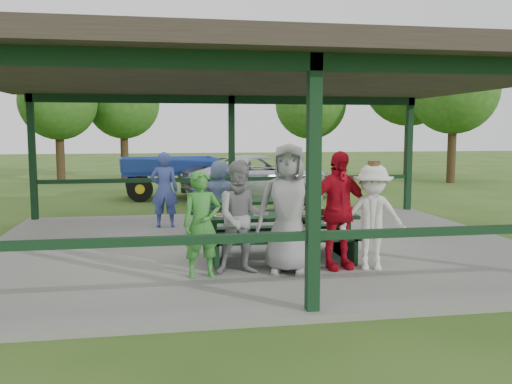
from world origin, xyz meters
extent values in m
plane|color=#2E531A|center=(0.00, 0.00, 0.00)|extent=(90.00, 90.00, 0.00)
cube|color=slate|center=(0.00, 0.00, 0.05)|extent=(10.00, 8.00, 0.10)
cube|color=black|center=(0.00, -3.80, 1.60)|extent=(0.15, 0.15, 3.00)
cube|color=black|center=(-4.80, 3.80, 1.60)|extent=(0.15, 0.15, 3.00)
cube|color=black|center=(0.00, 3.80, 1.60)|extent=(0.15, 0.15, 3.00)
cube|color=black|center=(4.80, 3.80, 1.60)|extent=(0.15, 0.15, 3.00)
cube|color=black|center=(-2.40, -3.80, 1.00)|extent=(4.65, 0.10, 0.10)
cube|color=black|center=(2.40, -3.80, 1.00)|extent=(4.65, 0.10, 0.10)
cube|color=black|center=(-2.40, 3.80, 1.00)|extent=(4.65, 0.10, 0.10)
cube|color=black|center=(2.40, 3.80, 1.00)|extent=(4.65, 0.10, 0.10)
cube|color=black|center=(0.00, -3.80, 3.00)|extent=(9.80, 0.15, 0.20)
cube|color=black|center=(0.00, 3.80, 3.00)|extent=(9.80, 0.15, 0.20)
cube|color=#2B251F|center=(0.00, 0.00, 3.22)|extent=(10.60, 8.60, 0.24)
cube|color=black|center=(0.16, -1.20, 0.82)|extent=(2.55, 0.75, 0.06)
cube|color=black|center=(0.16, -1.75, 0.53)|extent=(2.55, 0.28, 0.05)
cube|color=black|center=(0.16, -0.65, 0.53)|extent=(2.55, 0.28, 0.05)
cube|color=black|center=(-0.94, -1.20, 0.47)|extent=(0.06, 0.70, 0.75)
cube|color=black|center=(1.25, -1.20, 0.47)|extent=(0.06, 0.70, 0.75)
cube|color=black|center=(-0.94, -1.20, 0.33)|extent=(0.06, 1.39, 0.45)
cube|color=black|center=(1.25, -1.20, 0.33)|extent=(0.06, 1.39, 0.45)
cube|color=black|center=(0.03, 0.80, 0.82)|extent=(2.43, 0.75, 0.06)
cube|color=black|center=(0.03, 0.25, 0.53)|extent=(2.43, 0.28, 0.05)
cube|color=black|center=(0.03, 1.35, 0.53)|extent=(2.43, 0.28, 0.05)
cube|color=black|center=(-1.00, 0.80, 0.47)|extent=(0.06, 0.70, 0.75)
cube|color=black|center=(1.07, 0.80, 0.47)|extent=(0.06, 0.70, 0.75)
cube|color=black|center=(-1.00, 0.80, 0.33)|extent=(0.06, 1.39, 0.45)
cube|color=black|center=(1.07, 0.80, 0.33)|extent=(0.06, 1.39, 0.45)
cylinder|color=white|center=(-0.81, -1.20, 0.86)|extent=(0.22, 0.22, 0.01)
torus|color=olive|center=(-0.85, -1.22, 0.88)|extent=(0.10, 0.10, 0.03)
torus|color=olive|center=(-0.77, -1.22, 0.88)|extent=(0.10, 0.10, 0.03)
torus|color=olive|center=(-0.81, -1.16, 0.88)|extent=(0.10, 0.10, 0.03)
cylinder|color=white|center=(-0.17, -1.20, 0.86)|extent=(0.22, 0.22, 0.01)
torus|color=olive|center=(-0.21, -1.22, 0.88)|extent=(0.10, 0.10, 0.03)
torus|color=olive|center=(-0.13, -1.22, 0.88)|extent=(0.10, 0.10, 0.03)
torus|color=olive|center=(-0.17, -1.16, 0.88)|extent=(0.10, 0.10, 0.03)
cylinder|color=white|center=(0.54, -1.20, 0.86)|extent=(0.22, 0.22, 0.01)
torus|color=olive|center=(0.50, -1.22, 0.88)|extent=(0.10, 0.10, 0.03)
torus|color=olive|center=(0.58, -1.22, 0.88)|extent=(0.10, 0.10, 0.03)
torus|color=olive|center=(0.54, -1.16, 0.88)|extent=(0.10, 0.10, 0.03)
cylinder|color=white|center=(1.23, -1.20, 0.86)|extent=(0.22, 0.22, 0.01)
torus|color=olive|center=(1.19, -1.22, 0.88)|extent=(0.10, 0.10, 0.03)
torus|color=olive|center=(1.27, -1.22, 0.88)|extent=(0.10, 0.10, 0.03)
torus|color=olive|center=(1.23, -1.16, 0.88)|extent=(0.10, 0.10, 0.03)
cylinder|color=#381E0F|center=(-0.48, -1.38, 0.90)|extent=(0.06, 0.06, 0.10)
cylinder|color=#381E0F|center=(0.41, -1.38, 0.90)|extent=(0.06, 0.06, 0.10)
cylinder|color=#381E0F|center=(0.67, -1.38, 0.90)|extent=(0.06, 0.06, 0.10)
cylinder|color=#381E0F|center=(0.85, -1.38, 0.90)|extent=(0.06, 0.06, 0.10)
cone|color=white|center=(-0.32, -1.00, 0.90)|extent=(0.09, 0.09, 0.10)
cone|color=white|center=(0.53, -1.00, 0.90)|extent=(0.09, 0.09, 0.10)
cone|color=white|center=(0.60, -1.00, 0.90)|extent=(0.09, 0.09, 0.10)
cone|color=white|center=(1.11, -1.00, 0.90)|extent=(0.09, 0.09, 0.10)
cone|color=white|center=(1.13, -1.00, 0.90)|extent=(0.09, 0.09, 0.10)
imported|color=#388832|center=(-1.19, -2.10, 0.88)|extent=(0.61, 0.44, 1.56)
imported|color=gray|center=(-0.58, -2.01, 0.94)|extent=(0.82, 0.64, 1.68)
imported|color=gray|center=(0.11, -2.06, 1.07)|extent=(1.10, 0.88, 1.94)
imported|color=#B70C1D|center=(0.91, -1.96, 1.01)|extent=(1.13, 0.61, 1.82)
imported|color=silver|center=(1.43, -2.10, 0.91)|extent=(1.16, 0.85, 1.62)
cylinder|color=brown|center=(1.43, -2.10, 1.66)|extent=(0.39, 0.39, 0.02)
cylinder|color=brown|center=(1.43, -2.10, 1.72)|extent=(0.23, 0.23, 0.11)
imported|color=#7E96C4|center=(-0.52, 1.77, 0.85)|extent=(1.45, 0.98, 1.50)
imported|color=#3C4C9E|center=(-1.71, 2.17, 0.94)|extent=(0.64, 0.44, 1.67)
imported|color=gray|center=(1.52, 1.60, 0.88)|extent=(0.93, 0.84, 1.55)
imported|color=silver|center=(1.44, 7.60, 0.72)|extent=(5.65, 3.72, 1.44)
cube|color=navy|center=(-1.56, 8.28, 0.86)|extent=(3.13, 1.75, 0.13)
cube|color=navy|center=(-1.50, 7.53, 1.13)|extent=(3.01, 0.32, 0.43)
cube|color=navy|center=(-1.62, 9.03, 1.13)|extent=(3.01, 0.32, 0.43)
cube|color=navy|center=(-3.06, 8.15, 1.13)|extent=(0.19, 1.51, 0.43)
cube|color=navy|center=(-0.06, 8.40, 1.13)|extent=(0.19, 1.51, 0.43)
cylinder|color=black|center=(-2.46, 7.39, 0.41)|extent=(0.83, 0.26, 0.82)
cylinder|color=yellow|center=(-2.46, 7.39, 0.41)|extent=(0.32, 0.26, 0.30)
cylinder|color=black|center=(-2.59, 9.00, 0.41)|extent=(0.83, 0.26, 0.82)
cylinder|color=yellow|center=(-2.59, 9.00, 0.41)|extent=(0.32, 0.26, 0.30)
cylinder|color=black|center=(-0.53, 7.55, 0.41)|extent=(0.83, 0.26, 0.82)
cylinder|color=yellow|center=(-0.53, 7.55, 0.41)|extent=(0.32, 0.26, 0.30)
cylinder|color=black|center=(-0.66, 9.16, 0.41)|extent=(0.83, 0.26, 0.82)
cylinder|color=yellow|center=(-0.66, 9.16, 0.41)|extent=(0.32, 0.26, 0.30)
cube|color=navy|center=(0.48, 8.45, 0.75)|extent=(1.08, 0.18, 0.09)
cone|color=#F2590C|center=(-3.12, 8.15, 1.24)|extent=(0.06, 0.43, 0.43)
cylinder|color=black|center=(-6.05, 14.40, 1.27)|extent=(0.36, 0.36, 2.55)
sphere|color=#244F15|center=(-6.05, 14.40, 3.46)|extent=(3.26, 3.26, 3.26)
cylinder|color=black|center=(-3.48, 15.94, 1.29)|extent=(0.36, 0.36, 2.58)
sphere|color=#244F15|center=(-3.48, 15.94, 3.50)|extent=(3.30, 3.30, 3.30)
cylinder|color=black|center=(5.06, 14.64, 1.28)|extent=(0.36, 0.36, 2.55)
sphere|color=#244F15|center=(5.06, 14.64, 3.47)|extent=(3.27, 3.27, 3.27)
cylinder|color=black|center=(10.48, 11.60, 1.45)|extent=(0.36, 0.36, 2.89)
sphere|color=#244F15|center=(10.48, 11.60, 3.93)|extent=(3.70, 3.70, 3.70)
cylinder|color=black|center=(9.71, 14.21, 1.70)|extent=(0.36, 0.36, 3.39)
sphere|color=#244F15|center=(9.71, 14.21, 4.61)|extent=(4.34, 4.34, 4.34)
camera|label=1|loc=(-1.72, -9.86, 2.23)|focal=38.00mm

